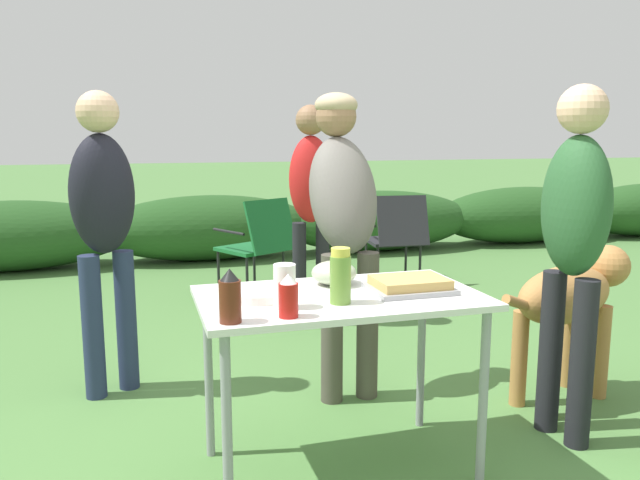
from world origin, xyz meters
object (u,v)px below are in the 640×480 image
at_px(relish_jar, 340,276).
at_px(standing_person_in_red_jacket, 574,230).
at_px(camp_chair_green_behind_table, 396,234).
at_px(folding_table, 340,313).
at_px(camp_chair_near_hedge, 258,241).
at_px(ketchup_bottle, 288,297).
at_px(food_tray, 410,285).
at_px(standing_person_with_beanie, 343,208).
at_px(plate_stack, 259,294).
at_px(dog, 571,299).
at_px(standing_person_in_dark_puffer, 311,193).
at_px(standing_person_in_olive_jacket, 104,215).
at_px(bbq_sauce_bottle, 230,297).
at_px(mixing_bowl, 334,273).
at_px(paper_cup_stack, 285,286).

height_order(relish_jar, standing_person_in_red_jacket, standing_person_in_red_jacket).
relative_size(standing_person_in_red_jacket, camp_chair_green_behind_table, 1.88).
relative_size(folding_table, camp_chair_near_hedge, 1.32).
height_order(folding_table, relish_jar, relish_jar).
distance_m(ketchup_bottle, camp_chair_near_hedge, 3.22).
distance_m(folding_table, food_tray, 0.30).
distance_m(standing_person_with_beanie, camp_chair_near_hedge, 2.21).
bearing_deg(plate_stack, folding_table, -7.59).
xyz_separation_m(plate_stack, dog, (1.67, 0.30, -0.23)).
height_order(standing_person_with_beanie, camp_chair_green_behind_table, standing_person_with_beanie).
relative_size(standing_person_in_dark_puffer, standing_person_in_red_jacket, 1.00).
bearing_deg(ketchup_bottle, folding_table, 42.24).
relative_size(standing_person_with_beanie, standing_person_in_olive_jacket, 1.00).
xyz_separation_m(food_tray, standing_person_in_olive_jacket, (-1.19, 1.12, 0.19)).
bearing_deg(plate_stack, food_tray, -7.04).
bearing_deg(food_tray, dog, 19.04).
height_order(ketchup_bottle, standing_person_in_dark_puffer, standing_person_in_dark_puffer).
bearing_deg(dog, standing_person_in_red_jacket, -59.14).
xyz_separation_m(bbq_sauce_bottle, standing_person_in_olive_jacket, (-0.45, 1.34, 0.13)).
relative_size(plate_stack, dog, 0.26).
xyz_separation_m(plate_stack, bbq_sauce_bottle, (-0.15, -0.29, 0.07)).
bearing_deg(ketchup_bottle, camp_chair_near_hedge, 80.96).
bearing_deg(mixing_bowl, relish_jar, -103.25).
height_order(paper_cup_stack, standing_person_with_beanie, standing_person_with_beanie).
distance_m(mixing_bowl, camp_chair_near_hedge, 2.78).
bearing_deg(bbq_sauce_bottle, dog, 17.81).
bearing_deg(relish_jar, camp_chair_near_hedge, 84.80).
height_order(relish_jar, dog, relish_jar).
height_order(folding_table, plate_stack, plate_stack).
bearing_deg(standing_person_in_olive_jacket, dog, -44.45).
bearing_deg(folding_table, camp_chair_green_behind_table, 62.63).
bearing_deg(dog, plate_stack, -98.94).
bearing_deg(food_tray, plate_stack, 172.96).
relative_size(food_tray, camp_chair_green_behind_table, 0.39).
distance_m(standing_person_in_dark_puffer, standing_person_in_red_jacket, 2.06).
relative_size(plate_stack, standing_person_in_olive_jacket, 0.16).
bearing_deg(standing_person_in_red_jacket, plate_stack, -101.28).
relative_size(paper_cup_stack, dog, 0.16).
relative_size(dog, camp_chair_near_hedge, 1.20).
bearing_deg(standing_person_with_beanie, dog, -22.28).
bearing_deg(standing_person_in_red_jacket, camp_chair_near_hedge, -173.21).
xyz_separation_m(standing_person_with_beanie, camp_chair_near_hedge, (-0.03, 2.15, -0.52)).
relative_size(mixing_bowl, ketchup_bottle, 1.24).
height_order(relish_jar, ketchup_bottle, relish_jar).
distance_m(food_tray, standing_person_in_dark_puffer, 1.99).
bearing_deg(camp_chair_near_hedge, folding_table, -123.06).
xyz_separation_m(relish_jar, standing_person_in_red_jacket, (1.10, 0.10, 0.11)).
bearing_deg(relish_jar, ketchup_bottle, -152.29).
relative_size(plate_stack, relish_jar, 1.23).
distance_m(relish_jar, standing_person_with_beanie, 0.95).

